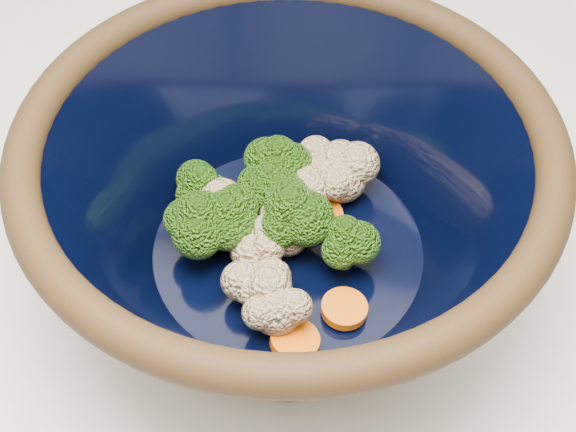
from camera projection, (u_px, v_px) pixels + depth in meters
mixing_bowl at (288, 202)px, 0.48m from camera, size 0.38×0.38×0.14m
vegetable_pile at (272, 208)px, 0.50m from camera, size 0.14×0.16×0.06m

